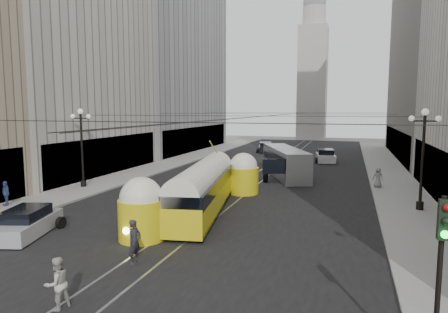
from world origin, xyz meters
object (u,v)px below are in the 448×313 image
Objects in this scene: city_bus at (285,161)px; pedestrian_sidewalk_right at (378,177)px; pedestrian_crossing_b at (57,283)px; streetcar at (203,187)px; sedan_silver at (26,223)px; pedestrian_crossing_a at (135,242)px; pedestrian_sidewalk_left at (6,193)px.

pedestrian_sidewalk_right is (8.19, -3.83, -0.53)m from city_bus.
pedestrian_crossing_b is (-2.95, -27.97, -0.64)m from city_bus.
pedestrian_sidewalk_right is at bearing 45.05° from streetcar.
sedan_silver is 7.43m from pedestrian_crossing_a.
sedan_silver is 9.01m from pedestrian_crossing_b.
pedestrian_crossing_a reaches higher than pedestrian_sidewalk_left.
pedestrian_crossing_a is 14.31m from pedestrian_sidewalk_left.
sedan_silver is at bearing -13.74° from pedestrian_sidewalk_left.
sedan_silver is 25.67m from pedestrian_sidewalk_right.
pedestrian_sidewalk_left is at bearing 18.68° from pedestrian_sidewalk_right.
city_bus is 5.99× the size of pedestrian_crossing_a.
pedestrian_crossing_a is 22.64m from pedestrian_sidewalk_right.
sedan_silver is (-9.81, -22.13, -0.86)m from city_bus.
city_bus is 23.72m from pedestrian_sidewalk_left.
sedan_silver is 2.98× the size of pedestrian_sidewalk_left.
city_bus is 6.80× the size of pedestrian_sidewalk_right.
city_bus is at bearing -36.92° from pedestrian_sidewalk_right.
streetcar is 8.80× the size of pedestrian_sidewalk_right.
streetcar is at bearing 11.90° from pedestrian_crossing_a.
city_bus reaches higher than pedestrian_sidewalk_left.
pedestrian_sidewalk_right is at bearing 45.47° from sedan_silver.
streetcar is 10.14m from sedan_silver.
pedestrian_crossing_a reaches higher than pedestrian_crossing_b.
streetcar reaches higher than pedestrian_sidewalk_left.
pedestrian_sidewalk_left is at bearing -107.98° from pedestrian_crossing_b.
city_bus is (2.81, 14.85, -0.06)m from streetcar.
sedan_silver is 2.81× the size of pedestrian_crossing_b.
pedestrian_crossing_b is at bearing -90.61° from streetcar.
city_bus is 28.13m from pedestrian_crossing_b.
pedestrian_crossing_b is at bearing 53.39° from pedestrian_sidewalk_right.
pedestrian_sidewalk_left is (-12.79, -3.00, -0.59)m from streetcar.
city_bus is 2.30× the size of sedan_silver.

